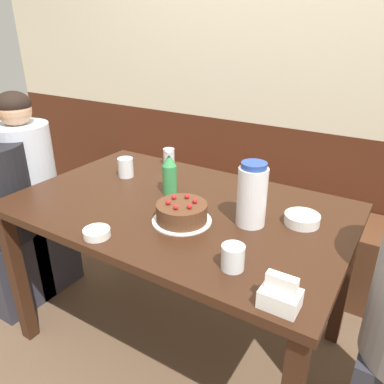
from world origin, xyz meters
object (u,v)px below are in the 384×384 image
Objects in this scene: glass_water_tall at (126,167)px; glass_shot_small at (233,257)px; glass_tumbler_short at (169,156)px; bowl_soup_white at (97,233)px; soju_bottle at (169,174)px; birthday_cake at (182,213)px; water_pitcher at (252,195)px; person_teal_shirt at (32,202)px; bowl_rice_small at (302,219)px; bench_seat at (249,229)px; napkin_holder at (280,296)px.

glass_water_tall reaches higher than glass_shot_small.
bowl_soup_white is at bearing -74.24° from glass_tumbler_short.
bowl_soup_white is at bearing -91.06° from soju_bottle.
birthday_cake is 2.84× the size of glass_shot_small.
water_pitcher is 0.78m from glass_tumbler_short.
person_teal_shirt is (-1.08, 0.06, -0.26)m from birthday_cake.
birthday_cake is at bearing 52.35° from bowl_soup_white.
soju_bottle is (-0.44, 0.07, -0.03)m from water_pitcher.
glass_water_tall is (-0.92, 0.02, 0.03)m from bowl_rice_small.
bowl_soup_white is (-0.11, -1.21, 0.55)m from bench_seat.
bowl_soup_white is (-0.71, 0.00, -0.02)m from napkin_holder.
glass_shot_small is (0.74, -0.69, -0.00)m from glass_tumbler_short.
glass_shot_small is at bearing 154.10° from napkin_holder.
bowl_rice_small is (0.61, 0.03, -0.08)m from soju_bottle.
glass_shot_small is (0.51, -0.37, -0.05)m from soju_bottle.
glass_shot_small reaches higher than bowl_rice_small.
soju_bottle is 0.63m from glass_shot_small.
bench_seat is 1.33m from glass_shot_small.
bowl_rice_small is 0.89m from glass_tumbler_short.
person_teal_shirt is at bearing 176.55° from birthday_cake.
bowl_rice_small is 0.92m from glass_water_tall.
soju_bottle is 2.06× the size of glass_water_tall.
birthday_cake is 0.67m from glass_tumbler_short.
napkin_holder is at bearing -11.94° from person_teal_shirt.
glass_tumbler_short is (-0.23, 0.32, -0.05)m from soju_bottle.
water_pitcher reaches higher than glass_shot_small.
water_pitcher reaches higher than glass_water_tall.
napkin_holder is 0.21m from glass_shot_small.
soju_bottle is at bearing -54.39° from glass_tumbler_short.
napkin_holder reaches higher than glass_tumbler_short.
birthday_cake is at bearing -3.45° from person_teal_shirt.
glass_tumbler_short is (0.08, 0.27, -0.00)m from glass_water_tall.
water_pitcher is 0.32m from glass_shot_small.
water_pitcher is at bearing -67.85° from bench_seat.
person_teal_shirt is (-1.49, -0.17, -0.24)m from bowl_rice_small.
soju_bottle reaches higher than bowl_soup_white.
birthday_cake is 1.11m from person_teal_shirt.
glass_tumbler_short is (-0.66, 0.39, -0.08)m from water_pitcher.
glass_water_tall is 0.92m from glass_shot_small.
soju_bottle reaches higher than birthday_cake.
bowl_rice_small is at bearing -18.79° from glass_tumbler_short.
bench_seat is 27.51× the size of glass_tumbler_short.
glass_shot_small is (0.41, -1.13, 0.58)m from bench_seat.
birthday_cake is at bearing 150.46° from glass_shot_small.
napkin_holder is 0.09× the size of person_teal_shirt.
soju_bottle is at bearing 88.94° from bowl_soup_white.
glass_tumbler_short reaches higher than bowl_soup_white.
napkin_holder is 1.64m from person_teal_shirt.
bowl_soup_white is at bearing -138.61° from water_pitcher.
water_pitcher is 0.22× the size of person_teal_shirt.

